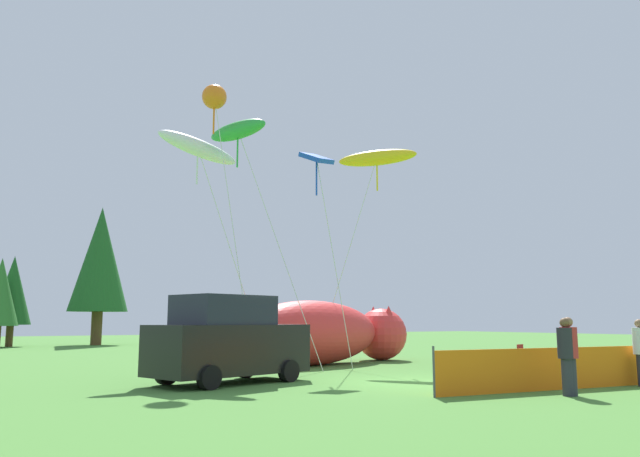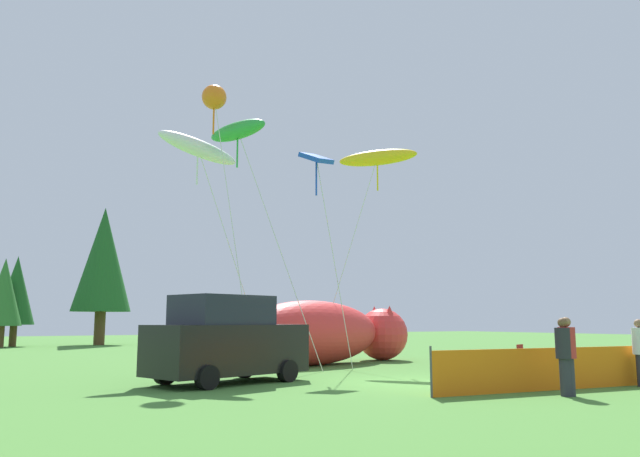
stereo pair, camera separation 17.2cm
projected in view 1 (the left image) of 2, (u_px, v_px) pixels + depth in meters
The scene contains 15 objects.
ground_plane at pixel (410, 383), 16.50m from camera, with size 120.00×120.00×0.00m, color #477F33.
parked_car at pixel (228, 341), 16.46m from camera, with size 4.63×2.94×2.29m.
folding_chair at pixel (516, 357), 18.62m from camera, with size 0.66×0.66×0.93m.
inflatable_cat at pixel (326, 335), 23.62m from camera, with size 8.67×4.16×2.37m.
safety_fence at pixel (557, 369), 14.88m from camera, with size 7.10×0.85×1.09m.
spectator_in_green_shirt at pixel (566, 353), 13.72m from camera, with size 0.37×0.37×1.69m.
spectator_in_grey_shirt at pixel (569, 353), 13.74m from camera, with size 0.37×0.37×1.71m.
kite_yellow_hero at pixel (377, 158), 24.16m from camera, with size 3.15×3.07×8.27m.
kite_blue_box at pixel (317, 162), 21.36m from camera, with size 2.10×1.15×7.46m.
kite_white_ghost at pixel (198, 148), 21.73m from camera, with size 4.38×0.76×8.28m.
kite_orange_flower at pixel (215, 98), 21.15m from camera, with size 1.40×1.83×9.58m.
kite_green_fish at pixel (238, 131), 21.38m from camera, with size 3.32×2.72×8.56m.
horizon_tree_east at pixel (100, 259), 42.79m from camera, with size 3.95×3.95×9.43m.
horizon_tree_mid at pixel (13, 290), 39.87m from camera, with size 2.42×2.42×5.77m.
horizon_tree_northeast at pixel (0, 292), 38.50m from camera, with size 2.31×2.31×5.51m.
Camera 1 is at (-10.85, -13.20, 1.63)m, focal length 35.00 mm.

